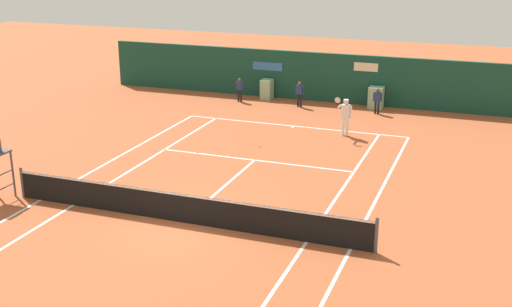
{
  "coord_description": "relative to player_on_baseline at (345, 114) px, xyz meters",
  "views": [
    {
      "loc": [
        8.65,
        -16.81,
        8.41
      ],
      "look_at": [
        0.61,
        4.93,
        0.8
      ],
      "focal_mm": 46.28,
      "sensor_mm": 36.0,
      "label": 1
    }
  ],
  "objects": [
    {
      "name": "ground_plane",
      "position": [
        -2.57,
        -10.4,
        -1.0
      ],
      "size": [
        80.0,
        80.0,
        0.01
      ],
      "color": "#A8512D"
    },
    {
      "name": "tennis_net",
      "position": [
        -2.57,
        -10.98,
        -0.49
      ],
      "size": [
        12.1,
        0.1,
        1.07
      ],
      "color": "#4C4C51",
      "rests_on": "ground_plane"
    },
    {
      "name": "sponsor_back_wall",
      "position": [
        -2.55,
        5.99,
        0.26
      ],
      "size": [
        25.0,
        1.02,
        2.61
      ],
      "color": "#144233",
      "rests_on": "ground_plane"
    },
    {
      "name": "player_on_baseline",
      "position": [
        0.0,
        0.0,
        0.0
      ],
      "size": [
        0.68,
        0.69,
        1.88
      ],
      "rotation": [
        0.0,
        0.0,
        3.1
      ],
      "color": "white",
      "rests_on": "ground_plane"
    },
    {
      "name": "ball_kid_right_post",
      "position": [
        0.63,
        4.36,
        -0.25
      ],
      "size": [
        0.44,
        0.18,
        1.31
      ],
      "rotation": [
        0.0,
        0.0,
        3.2
      ],
      "color": "black",
      "rests_on": "ground_plane"
    },
    {
      "name": "ball_kid_left_post",
      "position": [
        -3.41,
        4.36,
        -0.23
      ],
      "size": [
        0.45,
        0.19,
        1.34
      ],
      "rotation": [
        0.0,
        0.0,
        3.06
      ],
      "color": "black",
      "rests_on": "ground_plane"
    },
    {
      "name": "ball_kid_centre_post",
      "position": [
        -6.75,
        4.36,
        -0.27
      ],
      "size": [
        0.42,
        0.19,
        1.27
      ],
      "rotation": [
        0.0,
        0.0,
        3.24
      ],
      "color": "black",
      "rests_on": "ground_plane"
    },
    {
      "name": "tennis_ball_mid_court",
      "position": [
        -5.14,
        -4.45,
        -0.97
      ],
      "size": [
        0.07,
        0.07,
        0.07
      ],
      "primitive_type": "sphere",
      "color": "#CCE033",
      "rests_on": "ground_plane"
    },
    {
      "name": "tennis_ball_by_sideline",
      "position": [
        -2.97,
        -2.87,
        -0.97
      ],
      "size": [
        0.07,
        0.07,
        0.07
      ],
      "primitive_type": "sphere",
      "color": "#CCE033",
      "rests_on": "ground_plane"
    }
  ]
}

